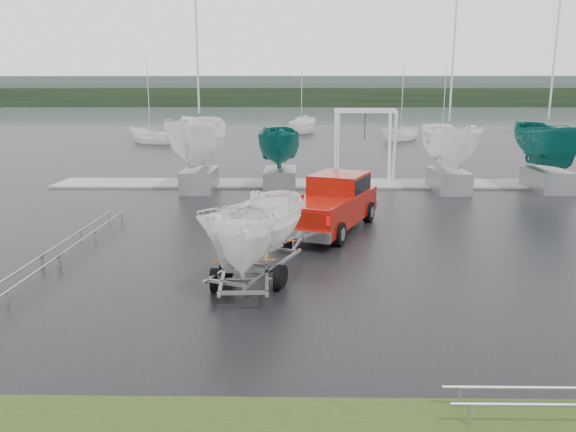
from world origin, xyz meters
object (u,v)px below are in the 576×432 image
(trailer_hitched, at_px, (255,177))
(trailer_parked, at_px, (244,195))
(boat_hoist, at_px, (365,136))
(pickup_truck, at_px, (333,201))

(trailer_hitched, xyz_separation_m, trailer_parked, (-0.24, -0.55, -0.37))
(trailer_hitched, height_order, trailer_parked, trailer_hitched)
(trailer_hitched, bearing_deg, boat_hoist, 95.67)
(boat_hoist, bearing_deg, trailer_parked, -106.69)
(pickup_truck, xyz_separation_m, trailer_hitched, (-2.43, -5.99, 1.80))
(pickup_truck, height_order, boat_hoist, boat_hoist)
(boat_hoist, bearing_deg, trailer_hitched, -106.43)
(trailer_parked, bearing_deg, trailer_hitched, 62.79)
(pickup_truck, bearing_deg, trailer_hitched, -90.00)
(trailer_hitched, bearing_deg, pickup_truck, 90.00)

